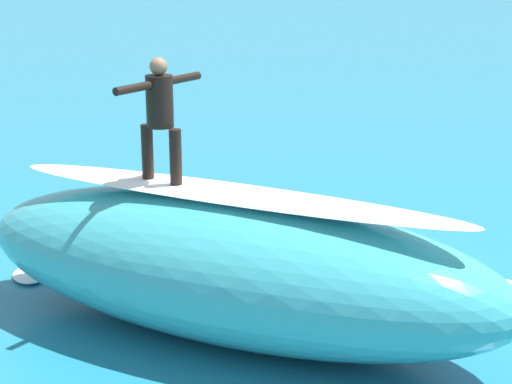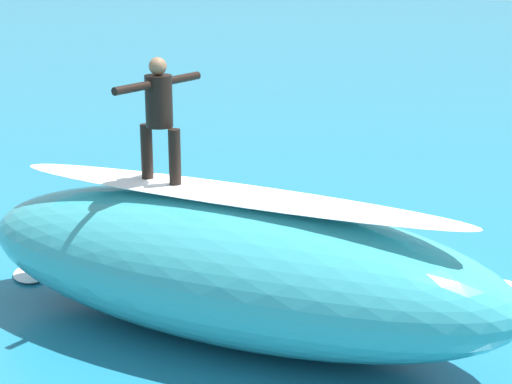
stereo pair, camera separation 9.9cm
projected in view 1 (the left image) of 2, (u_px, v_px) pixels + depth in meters
name	position (u px, v px, depth m)	size (l,w,h in m)	color
ground_plane	(268.00, 288.00, 12.77)	(120.00, 120.00, 0.00)	teal
wave_crest	(231.00, 266.00, 11.10)	(7.44, 2.53, 1.86)	teal
wave_foam_lip	(230.00, 194.00, 10.82)	(6.32, 0.89, 0.08)	white
surfboard_riding	(162.00, 185.00, 11.24)	(2.20, 0.46, 0.07)	silver
surfer_riding	(160.00, 111.00, 10.96)	(0.80, 1.41, 1.62)	black
surfboard_paddling	(330.00, 248.00, 14.31)	(2.48, 0.52, 0.07)	yellow
surfer_paddling	(325.00, 237.00, 14.37)	(1.20, 1.40, 0.30)	black
foam_patch_near	(127.00, 221.00, 15.49)	(1.05, 0.74, 0.18)	white
foam_patch_mid	(501.00, 286.00, 12.69)	(0.58, 0.44, 0.12)	white
foam_patch_far	(30.00, 275.00, 13.17)	(0.75, 0.51, 0.08)	white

